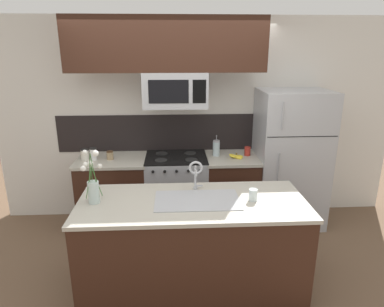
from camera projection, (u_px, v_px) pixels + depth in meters
name	position (u px, v px, depth m)	size (l,w,h in m)	color
ground_plane	(178.00, 264.00, 3.67)	(10.00, 10.00, 0.00)	brown
rear_partition	(198.00, 120.00, 4.52)	(5.20, 0.10, 2.60)	silver
splash_band	(176.00, 133.00, 4.49)	(3.06, 0.01, 0.48)	black
back_counter_left	(114.00, 193.00, 4.35)	(0.86, 0.65, 0.91)	#381E14
back_counter_right	(231.00, 190.00, 4.43)	(0.67, 0.65, 0.91)	#381E14
stove_range	(177.00, 191.00, 4.39)	(0.76, 0.64, 0.93)	#A8AAAF
microwave	(175.00, 90.00, 3.98)	(0.74, 0.40, 0.41)	#A8AAAF
upper_cabinet_band	(166.00, 44.00, 3.80)	(2.23, 0.34, 0.60)	#381E14
refrigerator	(290.00, 158.00, 4.36)	(0.85, 0.74, 1.73)	#A8AAAF
storage_jar_tall	(85.00, 154.00, 4.16)	(0.10, 0.10, 0.13)	silver
storage_jar_medium	(93.00, 154.00, 4.16)	(0.08, 0.08, 0.15)	silver
storage_jar_short	(110.00, 155.00, 4.18)	(0.08, 0.08, 0.10)	#997F5B
banana_bunch	(236.00, 156.00, 4.23)	(0.19, 0.15, 0.08)	yellow
french_press	(216.00, 148.00, 4.31)	(0.09, 0.09, 0.27)	silver
coffee_tin	(247.00, 151.00, 4.34)	(0.08, 0.08, 0.11)	#B22D23
island_counter	(192.00, 245.00, 3.21)	(2.05, 0.85, 0.91)	#381E14
kitchen_sink	(197.00, 207.00, 3.10)	(0.76, 0.44, 0.16)	#ADAFB5
sink_faucet	(196.00, 172.00, 3.22)	(0.14, 0.14, 0.31)	#B7BABF
drinking_glass	(253.00, 195.00, 3.06)	(0.08, 0.08, 0.11)	silver
flower_vase	(93.00, 187.00, 2.99)	(0.17, 0.16, 0.49)	silver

